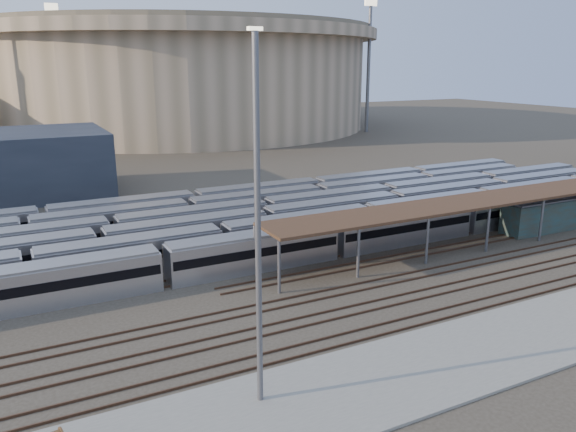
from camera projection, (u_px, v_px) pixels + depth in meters
The scene contains 10 objects.
ground at pixel (360, 283), 53.71m from camera, with size 420.00×420.00×0.00m, color #383026.
apron at pixel (423, 367), 38.61m from camera, with size 50.00×9.00×0.20m, color gray.
subway_trains at pixel (267, 220), 68.57m from camera, with size 130.43×23.90×3.60m.
inspection_shed at pixel (499, 199), 65.48m from camera, with size 60.30×6.00×5.30m.
empty_tracks at pixel (392, 301), 49.40m from camera, with size 170.00×9.62×0.18m.
stadium at pixel (181, 75), 180.54m from camera, with size 124.00×124.00×32.50m.
floodlight_2 at pixel (369, 61), 164.83m from camera, with size 4.00×1.00×38.40m.
floodlight_3 at pixel (57, 61), 181.25m from camera, with size 4.00×1.00×38.40m.
teal_boxcar at pixel (557, 214), 70.91m from camera, with size 16.36×3.16×3.82m, color #1E474B.
yard_light_pole at pixel (258, 228), 31.89m from camera, with size 0.81×0.36×21.98m.
Camera 1 is at (-28.95, -41.47, 20.39)m, focal length 35.00 mm.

